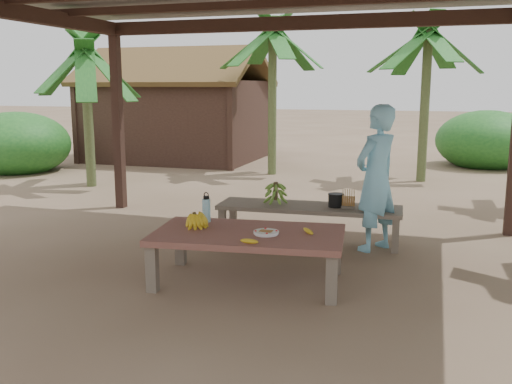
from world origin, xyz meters
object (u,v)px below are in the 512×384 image
(plate, at_px, (266,233))
(bench, at_px, (309,210))
(cooking_pot, at_px, (336,201))
(work_table, at_px, (248,239))
(woman, at_px, (376,178))
(water_flask, at_px, (206,209))
(ripe_banana_bunch, at_px, (194,219))

(plate, bearing_deg, bench, 88.04)
(bench, bearing_deg, cooking_pot, 0.42)
(work_table, distance_m, woman, 1.87)
(work_table, xyz_separation_m, plate, (0.19, -0.04, 0.08))
(cooking_pot, bearing_deg, water_flask, -129.15)
(ripe_banana_bunch, height_order, water_flask, water_flask)
(ripe_banana_bunch, xyz_separation_m, cooking_pot, (1.14, 1.60, -0.06))
(plate, relative_size, cooking_pot, 1.32)
(woman, bearing_deg, bench, -64.71)
(ripe_banana_bunch, distance_m, plate, 0.76)
(woman, bearing_deg, cooking_pot, -71.95)
(ripe_banana_bunch, bearing_deg, plate, -5.10)
(plate, relative_size, woman, 0.14)
(bench, xyz_separation_m, water_flask, (-0.79, -1.34, 0.24))
(plate, relative_size, water_flask, 0.77)
(water_flask, bearing_deg, bench, 59.60)
(ripe_banana_bunch, relative_size, water_flask, 0.87)
(work_table, height_order, water_flask, water_flask)
(cooking_pot, bearing_deg, work_table, -109.17)
(cooking_pot, bearing_deg, bench, -176.49)
(work_table, xyz_separation_m, bench, (0.24, 1.60, -0.04))
(bench, xyz_separation_m, woman, (0.79, -0.11, 0.44))
(bench, height_order, cooking_pot, cooking_pot)
(work_table, distance_m, bench, 1.62)
(water_flask, height_order, woman, woman)
(bench, distance_m, cooking_pot, 0.35)
(woman, bearing_deg, plate, 3.97)
(work_table, relative_size, bench, 0.86)
(plate, bearing_deg, water_flask, 157.08)
(plate, height_order, woman, woman)
(ripe_banana_bunch, relative_size, plate, 1.13)
(bench, relative_size, water_flask, 7.19)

